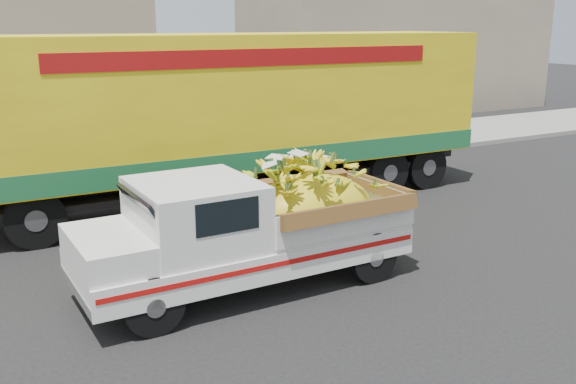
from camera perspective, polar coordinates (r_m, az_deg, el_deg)
ground at (r=11.10m, az=3.82°, el=-6.52°), size 100.00×100.00×0.00m
curb at (r=16.94m, az=-8.90°, el=1.15°), size 60.00×0.25×0.15m
sidewalk at (r=18.88m, az=-11.17°, el=2.44°), size 60.00×4.00×0.14m
building_right at (r=31.42m, az=9.67°, el=12.78°), size 14.00×6.00×6.00m
pickup_truck at (r=10.08m, az=-1.79°, el=-2.87°), size 5.19×1.96×1.81m
semi_trailer at (r=14.45m, az=-4.60°, el=7.19°), size 12.01×2.70×3.80m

